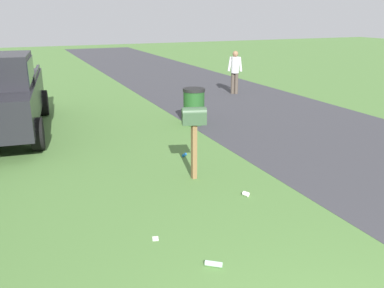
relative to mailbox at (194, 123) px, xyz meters
The scene contains 8 objects.
road_asphalt 4.42m from the mailbox, 80.67° to the right, with size 60.00×5.60×0.01m, color #38383D.
mailbox is the anchor object (origin of this frame).
trash_bin 4.04m from the mailbox, 23.98° to the right, with size 0.62×0.62×1.02m.
pedestrian 8.67m from the mailbox, 34.46° to the right, with size 0.33×0.49×1.64m.
litter_bottle_midfield_a 3.05m from the mailbox, 160.94° to the left, with size 0.07×0.07×0.22m, color #B2D8BF.
litter_cup_by_mailbox 1.60m from the mailbox, 155.53° to the right, with size 0.08×0.08×0.10m, color white.
litter_wrapper_near_hydrant 2.52m from the mailbox, 142.16° to the left, with size 0.12×0.08×0.01m, color silver.
litter_can_far_scatter 1.66m from the mailbox, 14.36° to the right, with size 0.07×0.07×0.12m, color blue.
Camera 1 is at (-1.28, 2.12, 3.02)m, focal length 38.09 mm.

